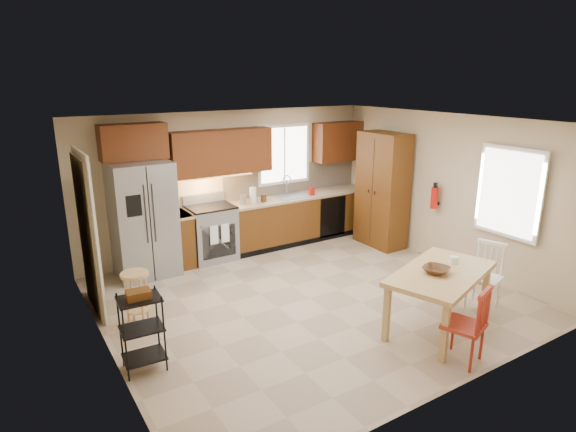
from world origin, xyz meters
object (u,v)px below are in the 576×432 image
(range_stove, at_px, (212,234))
(chair_red, at_px, (464,324))
(utility_cart, at_px, (142,332))
(fire_extinguisher, at_px, (434,198))
(table_bowl, at_px, (436,273))
(table_jar, at_px, (454,262))
(soap_bottle, at_px, (312,190))
(dining_table, at_px, (439,300))
(refrigerator, at_px, (144,220))
(bar_stool, at_px, (137,299))
(pantry, at_px, (382,190))
(chair_white, at_px, (484,277))

(range_stove, xyz_separation_m, chair_red, (1.09, -4.37, -0.01))
(utility_cart, bearing_deg, fire_extinguisher, 10.72)
(fire_extinguisher, distance_m, table_bowl, 2.52)
(table_bowl, distance_m, table_jar, 0.45)
(range_stove, distance_m, utility_cart, 3.29)
(fire_extinguisher, height_order, table_bowl, fire_extinguisher)
(table_bowl, bearing_deg, fire_extinguisher, 42.55)
(table_bowl, xyz_separation_m, table_jar, (0.43, 0.10, 0.03))
(fire_extinguisher, bearing_deg, soap_bottle, 120.53)
(dining_table, xyz_separation_m, table_bowl, (-0.10, 0.00, 0.39))
(table_bowl, bearing_deg, table_jar, 12.53)
(soap_bottle, distance_m, table_bowl, 3.71)
(refrigerator, height_order, bar_stool, refrigerator)
(pantry, bearing_deg, table_jar, -114.52)
(soap_bottle, relative_size, table_jar, 1.47)
(table_jar, bearing_deg, table_bowl, -167.47)
(refrigerator, distance_m, bar_stool, 1.76)
(dining_table, xyz_separation_m, chair_white, (0.95, 0.05, 0.08))
(dining_table, xyz_separation_m, utility_cart, (-3.39, 1.08, 0.06))
(refrigerator, bearing_deg, dining_table, -54.76)
(fire_extinguisher, distance_m, chair_red, 3.20)
(range_stove, distance_m, chair_red, 4.51)
(fire_extinguisher, height_order, utility_cart, fire_extinguisher)
(range_stove, bearing_deg, chair_white, -56.97)
(table_bowl, bearing_deg, chair_red, -111.31)
(pantry, relative_size, bar_stool, 2.95)
(refrigerator, xyz_separation_m, range_stove, (1.15, 0.06, -0.45))
(table_jar, relative_size, bar_stool, 0.18)
(range_stove, height_order, fire_extinguisher, fire_extinguisher)
(table_bowl, relative_size, table_jar, 2.40)
(chair_red, height_order, chair_white, same)
(range_stove, distance_m, fire_extinguisher, 3.83)
(pantry, height_order, chair_red, pantry)
(table_bowl, bearing_deg, pantry, 59.10)
(range_stove, relative_size, dining_table, 0.60)
(refrigerator, height_order, chair_white, refrigerator)
(chair_white, bearing_deg, range_stove, 14.24)
(fire_extinguisher, height_order, chair_red, fire_extinguisher)
(pantry, distance_m, utility_cart, 5.24)
(refrigerator, xyz_separation_m, soap_bottle, (3.18, -0.02, 0.09))
(table_bowl, relative_size, utility_cart, 0.36)
(refrigerator, height_order, table_bowl, refrigerator)
(bar_stool, relative_size, utility_cart, 0.81)
(utility_cart, bearing_deg, chair_red, -25.69)
(refrigerator, bearing_deg, table_bowl, -55.78)
(pantry, distance_m, chair_white, 2.82)
(chair_white, xyz_separation_m, utility_cart, (-4.34, 1.03, -0.01))
(range_stove, bearing_deg, refrigerator, -177.01)
(chair_white, relative_size, table_jar, 6.96)
(bar_stool, bearing_deg, chair_white, -27.82)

